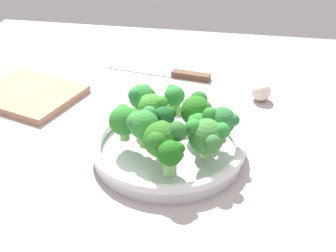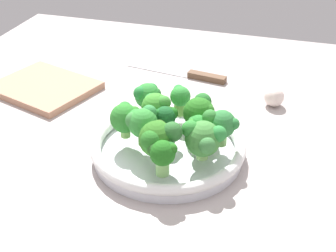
{
  "view_description": "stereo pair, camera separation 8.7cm",
  "coord_description": "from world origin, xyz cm",
  "px_view_note": "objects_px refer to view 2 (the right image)",
  "views": [
    {
      "loc": [
        14.14,
        -76.26,
        51.98
      ],
      "look_at": [
        1.11,
        -2.73,
        6.66
      ],
      "focal_mm": 51.66,
      "sensor_mm": 36.0,
      "label": 1
    },
    {
      "loc": [
        22.63,
        -74.23,
        51.98
      ],
      "look_at": [
        1.11,
        -2.73,
        6.66
      ],
      "focal_mm": 51.66,
      "sensor_mm": 36.0,
      "label": 2
    }
  ],
  "objects_px": {
    "broccoli_floret_3": "(163,154)",
    "garlic_bulb": "(274,97)",
    "broccoli_floret_9": "(148,96)",
    "cutting_board": "(44,87)",
    "broccoli_floret_10": "(142,122)",
    "broccoli_floret_2": "(221,124)",
    "broccoli_floret_5": "(125,117)",
    "broccoli_floret_8": "(167,118)",
    "broccoli_floret_0": "(180,96)",
    "broccoli_floret_1": "(203,138)",
    "bowl": "(168,148)",
    "broccoli_floret_4": "(198,127)",
    "broccoli_floret_11": "(156,106)",
    "broccoli_floret_7": "(200,112)",
    "broccoli_floret_6": "(158,138)",
    "knife": "(189,74)"
  },
  "relations": [
    {
      "from": "broccoli_floret_0",
      "to": "broccoli_floret_9",
      "type": "height_order",
      "value": "broccoli_floret_9"
    },
    {
      "from": "bowl",
      "to": "broccoli_floret_4",
      "type": "xyz_separation_m",
      "value": [
        0.05,
        0.01,
        0.05
      ]
    },
    {
      "from": "broccoli_floret_4",
      "to": "broccoli_floret_5",
      "type": "relative_size",
      "value": 0.84
    },
    {
      "from": "broccoli_floret_2",
      "to": "broccoli_floret_11",
      "type": "height_order",
      "value": "broccoli_floret_2"
    },
    {
      "from": "broccoli_floret_3",
      "to": "broccoli_floret_10",
      "type": "distance_m",
      "value": 0.1
    },
    {
      "from": "knife",
      "to": "garlic_bulb",
      "type": "distance_m",
      "value": 0.24
    },
    {
      "from": "broccoli_floret_0",
      "to": "broccoli_floret_6",
      "type": "height_order",
      "value": "broccoli_floret_6"
    },
    {
      "from": "broccoli_floret_9",
      "to": "broccoli_floret_10",
      "type": "xyz_separation_m",
      "value": [
        0.02,
        -0.11,
        0.0
      ]
    },
    {
      "from": "broccoli_floret_8",
      "to": "broccoli_floret_1",
      "type": "bearing_deg",
      "value": -36.11
    },
    {
      "from": "broccoli_floret_5",
      "to": "broccoli_floret_8",
      "type": "distance_m",
      "value": 0.08
    },
    {
      "from": "broccoli_floret_3",
      "to": "broccoli_floret_4",
      "type": "relative_size",
      "value": 1.13
    },
    {
      "from": "broccoli_floret_2",
      "to": "broccoli_floret_3",
      "type": "relative_size",
      "value": 1.11
    },
    {
      "from": "broccoli_floret_1",
      "to": "broccoli_floret_11",
      "type": "xyz_separation_m",
      "value": [
        -0.11,
        0.09,
        -0.0
      ]
    },
    {
      "from": "broccoli_floret_9",
      "to": "broccoli_floret_11",
      "type": "relative_size",
      "value": 0.99
    },
    {
      "from": "cutting_board",
      "to": "broccoli_floret_4",
      "type": "bearing_deg",
      "value": -22.47
    },
    {
      "from": "broccoli_floret_9",
      "to": "cutting_board",
      "type": "height_order",
      "value": "broccoli_floret_9"
    },
    {
      "from": "bowl",
      "to": "broccoli_floret_2",
      "type": "bearing_deg",
      "value": 7.83
    },
    {
      "from": "bowl",
      "to": "broccoli_floret_9",
      "type": "height_order",
      "value": "broccoli_floret_9"
    },
    {
      "from": "broccoli_floret_3",
      "to": "broccoli_floret_8",
      "type": "bearing_deg",
      "value": 103.24
    },
    {
      "from": "broccoli_floret_10",
      "to": "broccoli_floret_2",
      "type": "bearing_deg",
      "value": 15.59
    },
    {
      "from": "broccoli_floret_4",
      "to": "broccoli_floret_9",
      "type": "distance_m",
      "value": 0.14
    },
    {
      "from": "broccoli_floret_5",
      "to": "broccoli_floret_3",
      "type": "bearing_deg",
      "value": -42.55
    },
    {
      "from": "broccoli_floret_5",
      "to": "broccoli_floret_11",
      "type": "distance_m",
      "value": 0.07
    },
    {
      "from": "broccoli_floret_3",
      "to": "garlic_bulb",
      "type": "relative_size",
      "value": 1.44
    },
    {
      "from": "broccoli_floret_5",
      "to": "broccoli_floret_9",
      "type": "distance_m",
      "value": 0.09
    },
    {
      "from": "broccoli_floret_7",
      "to": "broccoli_floret_10",
      "type": "height_order",
      "value": "broccoli_floret_10"
    },
    {
      "from": "broccoli_floret_2",
      "to": "garlic_bulb",
      "type": "bearing_deg",
      "value": 73.24
    },
    {
      "from": "broccoli_floret_1",
      "to": "broccoli_floret_8",
      "type": "height_order",
      "value": "broccoli_floret_1"
    },
    {
      "from": "broccoli_floret_0",
      "to": "broccoli_floret_8",
      "type": "bearing_deg",
      "value": -90.21
    },
    {
      "from": "broccoli_floret_4",
      "to": "broccoli_floret_7",
      "type": "bearing_deg",
      "value": 98.9
    },
    {
      "from": "broccoli_floret_1",
      "to": "cutting_board",
      "type": "relative_size",
      "value": 0.35
    },
    {
      "from": "broccoli_floret_3",
      "to": "broccoli_floret_10",
      "type": "relative_size",
      "value": 0.87
    },
    {
      "from": "broccoli_floret_1",
      "to": "broccoli_floret_3",
      "type": "relative_size",
      "value": 1.22
    },
    {
      "from": "garlic_bulb",
      "to": "broccoli_floret_8",
      "type": "bearing_deg",
      "value": -126.23
    },
    {
      "from": "broccoli_floret_4",
      "to": "knife",
      "type": "bearing_deg",
      "value": 106.82
    },
    {
      "from": "broccoli_floret_0",
      "to": "broccoli_floret_2",
      "type": "distance_m",
      "value": 0.13
    },
    {
      "from": "broccoli_floret_0",
      "to": "broccoli_floret_7",
      "type": "bearing_deg",
      "value": -41.54
    },
    {
      "from": "broccoli_floret_0",
      "to": "broccoli_floret_8",
      "type": "xyz_separation_m",
      "value": [
        -0.0,
        -0.08,
        -0.0
      ]
    },
    {
      "from": "broccoli_floret_4",
      "to": "cutting_board",
      "type": "xyz_separation_m",
      "value": [
        -0.41,
        0.17,
        -0.06
      ]
    },
    {
      "from": "broccoli_floret_4",
      "to": "broccoli_floret_7",
      "type": "relative_size",
      "value": 0.83
    },
    {
      "from": "broccoli_floret_9",
      "to": "garlic_bulb",
      "type": "bearing_deg",
      "value": 36.98
    },
    {
      "from": "broccoli_floret_0",
      "to": "broccoli_floret_2",
      "type": "bearing_deg",
      "value": -41.55
    },
    {
      "from": "broccoli_floret_4",
      "to": "broccoli_floret_10",
      "type": "distance_m",
      "value": 0.1
    },
    {
      "from": "broccoli_floret_5",
      "to": "broccoli_floret_7",
      "type": "bearing_deg",
      "value": 27.25
    },
    {
      "from": "broccoli_floret_0",
      "to": "bowl",
      "type": "bearing_deg",
      "value": -86.37
    },
    {
      "from": "broccoli_floret_7",
      "to": "broccoli_floret_4",
      "type": "bearing_deg",
      "value": -81.1
    },
    {
      "from": "broccoli_floret_5",
      "to": "broccoli_floret_8",
      "type": "xyz_separation_m",
      "value": [
        0.07,
        0.03,
        -0.01
      ]
    },
    {
      "from": "garlic_bulb",
      "to": "broccoli_floret_9",
      "type": "bearing_deg",
      "value": -143.02
    },
    {
      "from": "broccoli_floret_7",
      "to": "broccoli_floret_6",
      "type": "bearing_deg",
      "value": -108.81
    },
    {
      "from": "bowl",
      "to": "broccoli_floret_7",
      "type": "height_order",
      "value": "broccoli_floret_7"
    }
  ]
}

